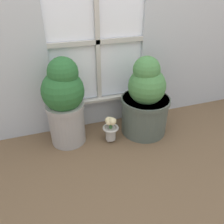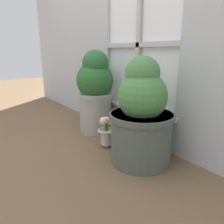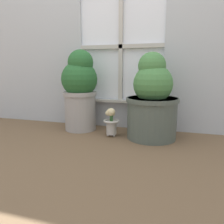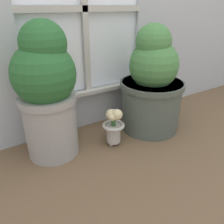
# 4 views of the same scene
# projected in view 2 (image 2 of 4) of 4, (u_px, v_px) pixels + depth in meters

# --- Properties ---
(ground_plane) EXTENTS (10.00, 10.00, 0.00)m
(ground_plane) POSITION_uv_depth(u_px,v_px,m) (70.00, 157.00, 1.54)
(ground_plane) COLOR brown
(potted_plant_left) EXTENTS (0.33, 0.33, 0.73)m
(potted_plant_left) POSITION_uv_depth(u_px,v_px,m) (95.00, 91.00, 1.94)
(potted_plant_left) COLOR #9E9993
(potted_plant_left) RESTS_ON ground_plane
(potted_plant_right) EXTENTS (0.42, 0.42, 0.69)m
(potted_plant_right) POSITION_uv_depth(u_px,v_px,m) (141.00, 118.00, 1.40)
(potted_plant_right) COLOR #4C564C
(potted_plant_right) RESTS_ON ground_plane
(flower_vase) EXTENTS (0.14, 0.14, 0.25)m
(flower_vase) POSITION_uv_depth(u_px,v_px,m) (106.00, 130.00, 1.67)
(flower_vase) COLOR #BCB7AD
(flower_vase) RESTS_ON ground_plane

